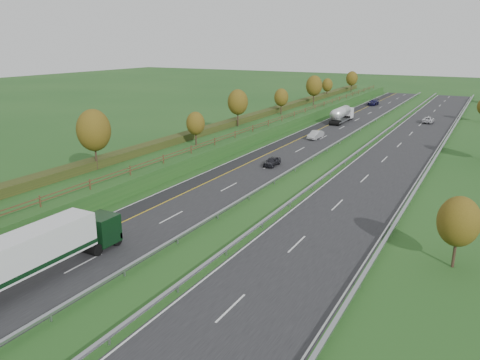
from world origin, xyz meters
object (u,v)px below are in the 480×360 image
(car_oncoming, at_px, (428,120))
(car_dark_near, at_px, (272,161))
(box_lorry, at_px, (31,254))
(car_small_far, at_px, (373,103))
(road_tanker, at_px, (342,114))
(car_silver_mid, at_px, (316,135))

(car_oncoming, bearing_deg, car_dark_near, 73.10)
(box_lorry, bearing_deg, car_small_far, 90.94)
(road_tanker, bearing_deg, car_silver_mid, -86.43)
(box_lorry, distance_m, car_small_far, 115.49)
(car_silver_mid, bearing_deg, box_lorry, -85.40)
(box_lorry, height_order, car_small_far, box_lorry)
(road_tanker, distance_m, car_oncoming, 19.32)
(car_dark_near, relative_size, car_oncoming, 0.79)
(car_silver_mid, relative_size, car_small_far, 0.87)
(car_dark_near, distance_m, car_silver_mid, 22.09)
(road_tanker, bearing_deg, car_dark_near, -86.58)
(car_dark_near, bearing_deg, car_silver_mid, 92.99)
(car_small_far, bearing_deg, car_oncoming, -50.70)
(car_silver_mid, bearing_deg, road_tanker, 98.20)
(road_tanker, relative_size, car_silver_mid, 2.46)
(car_silver_mid, xyz_separation_m, car_oncoming, (16.03, 29.12, -0.08))
(road_tanker, relative_size, car_small_far, 2.14)
(road_tanker, bearing_deg, car_small_far, 91.13)
(car_silver_mid, distance_m, car_small_far, 53.42)
(car_silver_mid, relative_size, car_oncoming, 0.95)
(car_small_far, bearing_deg, car_silver_mid, -85.14)
(box_lorry, distance_m, road_tanker, 82.73)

